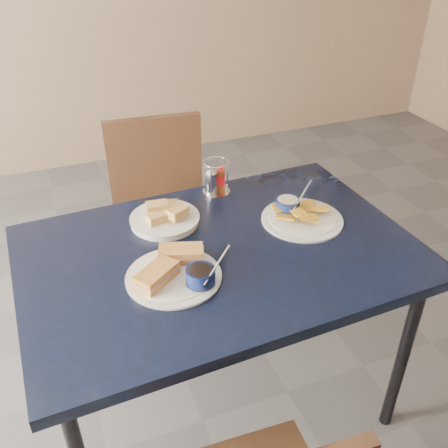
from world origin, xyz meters
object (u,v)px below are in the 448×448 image
object	(u,v)px
plantain_plate	(297,214)
condiment_caddy	(215,180)
sandwich_plate	(177,271)
bread_basket	(165,217)
dining_table	(220,264)
chair_far	(160,206)

from	to	relation	value
plantain_plate	condiment_caddy	bearing A→B (deg)	126.13
sandwich_plate	condiment_caddy	bearing A→B (deg)	56.74
plantain_plate	bread_basket	bearing A→B (deg)	161.87
dining_table	sandwich_plate	size ratio (longest dim) A/B	4.23
dining_table	chair_far	bearing A→B (deg)	92.14
chair_far	sandwich_plate	bearing A→B (deg)	-100.58
chair_far	plantain_plate	xyz separation A→B (m)	(0.36, -0.63, 0.24)
sandwich_plate	chair_far	bearing A→B (deg)	79.42
bread_basket	chair_far	bearing A→B (deg)	78.66
dining_table	bread_basket	xyz separation A→B (m)	(-0.12, 0.23, 0.08)
sandwich_plate	bread_basket	distance (m)	0.32
chair_far	sandwich_plate	size ratio (longest dim) A/B	2.95
condiment_caddy	bread_basket	bearing A→B (deg)	-150.26
chair_far	plantain_plate	bearing A→B (deg)	-60.44
chair_far	bread_basket	size ratio (longest dim) A/B	3.75
sandwich_plate	condiment_caddy	xyz separation A→B (m)	(0.30, 0.45, 0.03)
dining_table	bread_basket	size ratio (longest dim) A/B	5.39
chair_far	bread_basket	bearing A→B (deg)	-101.34
chair_far	dining_table	bearing A→B (deg)	-87.86
chair_far	plantain_plate	distance (m)	0.76
dining_table	bread_basket	distance (m)	0.27
sandwich_plate	plantain_plate	world-z (taller)	same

